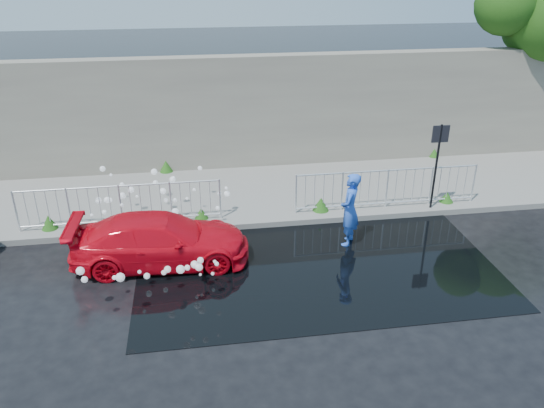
{
  "coord_description": "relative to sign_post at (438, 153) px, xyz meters",
  "views": [
    {
      "loc": [
        -2.04,
        -9.14,
        6.41
      ],
      "look_at": [
        -0.31,
        2.21,
        1.0
      ],
      "focal_mm": 35.0,
      "sensor_mm": 36.0,
      "label": 1
    }
  ],
  "objects": [
    {
      "name": "retaining_wall",
      "position": [
        -4.2,
        4.1,
        0.18
      ],
      "size": [
        30.0,
        0.6,
        3.5
      ],
      "primitive_type": "cube",
      "color": "#6B645A",
      "rests_on": "pavement"
    },
    {
      "name": "water_spray",
      "position": [
        -7.42,
        -0.61,
        -1.01
      ],
      "size": [
        3.54,
        5.55,
        1.1
      ],
      "color": "white",
      "rests_on": "ground"
    },
    {
      "name": "red_car",
      "position": [
        -7.16,
        -1.51,
        -1.15
      ],
      "size": [
        4.01,
        1.73,
        1.15
      ],
      "primitive_type": "imported",
      "rotation": [
        0.0,
        0.0,
        1.54
      ],
      "color": "red",
      "rests_on": "ground"
    },
    {
      "name": "pavement",
      "position": [
        -4.2,
        1.9,
        -1.65
      ],
      "size": [
        30.0,
        4.0,
        0.15
      ],
      "primitive_type": "cube",
      "color": "gray",
      "rests_on": "ground"
    },
    {
      "name": "railing_right",
      "position": [
        -1.2,
        0.25,
        -0.99
      ],
      "size": [
        5.05,
        0.05,
        1.1
      ],
      "color": "silver",
      "rests_on": "pavement"
    },
    {
      "name": "railing_left",
      "position": [
        -8.2,
        0.25,
        -0.99
      ],
      "size": [
        5.05,
        0.05,
        1.1
      ],
      "color": "silver",
      "rests_on": "pavement"
    },
    {
      "name": "weeds",
      "position": [
        -4.57,
        1.41,
        -1.4
      ],
      "size": [
        12.17,
        3.93,
        0.37
      ],
      "color": "#154111",
      "rests_on": "pavement"
    },
    {
      "name": "sign_post",
      "position": [
        0.0,
        0.0,
        0.0
      ],
      "size": [
        0.45,
        0.06,
        2.5
      ],
      "color": "black",
      "rests_on": "ground"
    },
    {
      "name": "puddle",
      "position": [
        -3.7,
        -2.1,
        -1.72
      ],
      "size": [
        8.0,
        5.0,
        0.01
      ],
      "primitive_type": "cube",
      "color": "black",
      "rests_on": "ground"
    },
    {
      "name": "person",
      "position": [
        -2.7,
        -1.3,
        -0.81
      ],
      "size": [
        0.7,
        0.79,
        1.83
      ],
      "primitive_type": "imported",
      "rotation": [
        0.0,
        0.0,
        -2.05
      ],
      "color": "blue",
      "rests_on": "ground"
    },
    {
      "name": "ground",
      "position": [
        -4.2,
        -3.1,
        -1.72
      ],
      "size": [
        90.0,
        90.0,
        0.0
      ],
      "primitive_type": "plane",
      "color": "black",
      "rests_on": "ground"
    },
    {
      "name": "curb",
      "position": [
        -4.2,
        -0.1,
        -1.64
      ],
      "size": [
        30.0,
        0.25,
        0.16
      ],
      "primitive_type": "cube",
      "color": "gray",
      "rests_on": "ground"
    }
  ]
}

